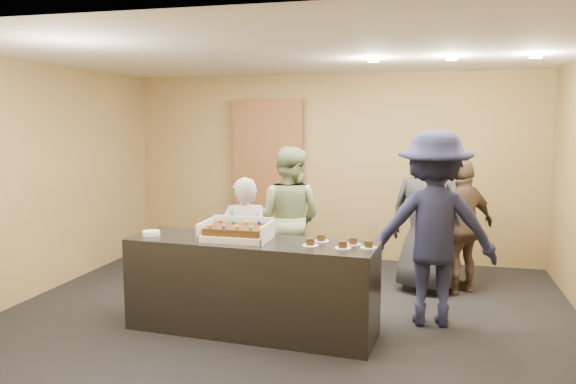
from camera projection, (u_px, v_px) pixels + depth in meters
The scene contains 17 objects.
room at pixel (289, 187), 5.84m from camera, with size 6.04×6.00×2.70m.
serving_counter at pixel (252, 286), 5.43m from camera, with size 2.40×0.70×0.90m, color black.
storage_cabinet at pixel (269, 178), 8.40m from camera, with size 1.06×0.15×2.34m, color brown.
cake_box at pixel (237, 234), 5.42m from camera, with size 0.65×0.45×0.19m.
sheet_cake at pixel (236, 230), 5.39m from camera, with size 0.55×0.38×0.11m.
plate_stack at pixel (151, 233), 5.60m from camera, with size 0.18×0.18×0.04m, color white.
slice_a at pixel (310, 243), 5.14m from camera, with size 0.15×0.15×0.07m.
slice_b at pixel (321, 239), 5.32m from camera, with size 0.15×0.15×0.07m.
slice_c at pixel (343, 246), 5.03m from camera, with size 0.15×0.15×0.07m.
slice_d at pixel (353, 242), 5.18m from camera, with size 0.15×0.15×0.07m.
slice_e at pixel (369, 245), 5.05m from camera, with size 0.15×0.15×0.07m.
person_server_grey at pixel (245, 245), 5.94m from camera, with size 0.53×0.35×1.45m, color #AAA9AE.
person_sage_man at pixel (289, 218), 6.75m from camera, with size 0.84×0.66×1.73m, color #91A173.
person_navy_man at pixel (433, 228), 5.58m from camera, with size 1.26×0.72×1.95m, color #1A1D3C.
person_brown_extra at pixel (462, 227), 6.60m from camera, with size 0.93×0.39×1.59m, color brown.
person_dark_suit at pixel (427, 214), 6.63m from camera, with size 0.91×0.59×1.87m, color #28292E.
ceiling_spotlights at pixel (452, 58), 5.75m from camera, with size 1.72×0.12×0.03m.
Camera 1 is at (1.42, -5.62, 2.06)m, focal length 35.00 mm.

